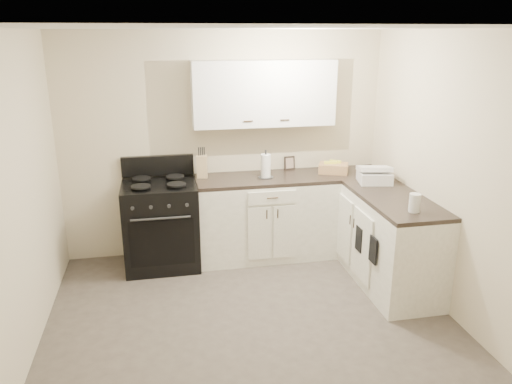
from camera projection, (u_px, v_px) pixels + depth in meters
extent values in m
plane|color=#473F38|center=(255.00, 330.00, 4.33)|extent=(3.60, 3.60, 0.00)
plane|color=white|center=(254.00, 28.00, 3.57)|extent=(3.60, 3.60, 0.00)
plane|color=beige|center=(224.00, 145.00, 5.63)|extent=(3.60, 0.00, 3.60)
plane|color=beige|center=(460.00, 181.00, 4.28)|extent=(0.00, 3.60, 3.60)
plane|color=beige|center=(11.00, 209.00, 3.62)|extent=(0.00, 3.60, 3.60)
plane|color=beige|center=(330.00, 313.00, 2.27)|extent=(3.60, 0.00, 3.60)
cube|color=white|center=(266.00, 218.00, 5.67)|extent=(1.55, 0.60, 0.90)
cube|color=white|center=(378.00, 233.00, 5.27)|extent=(0.60, 1.90, 0.90)
cube|color=black|center=(266.00, 179.00, 5.53)|extent=(1.55, 0.60, 0.04)
cube|color=black|center=(382.00, 190.00, 5.12)|extent=(0.60, 1.90, 0.04)
cube|color=white|center=(264.00, 93.00, 5.39)|extent=(1.55, 0.30, 0.70)
cube|color=black|center=(161.00, 226.00, 5.43)|extent=(0.79, 0.67, 0.95)
cube|color=tan|center=(202.00, 166.00, 5.47)|extent=(0.13, 0.12, 0.25)
cylinder|color=white|center=(266.00, 166.00, 5.46)|extent=(0.14, 0.14, 0.26)
cube|color=black|center=(290.00, 163.00, 5.81)|extent=(0.13, 0.05, 0.16)
cube|color=tan|center=(333.00, 168.00, 5.67)|extent=(0.38, 0.33, 0.11)
cube|color=white|center=(374.00, 177.00, 5.31)|extent=(0.38, 0.36, 0.12)
cylinder|color=silver|center=(415.00, 203.00, 4.43)|extent=(0.11, 0.11, 0.17)
cube|color=black|center=(373.00, 250.00, 4.63)|extent=(0.02, 0.15, 0.25)
cube|color=black|center=(359.00, 239.00, 4.95)|extent=(0.02, 0.14, 0.25)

